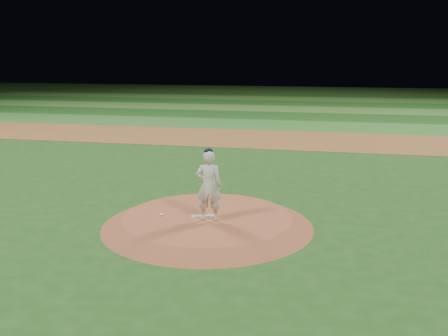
{
  "coord_description": "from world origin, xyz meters",
  "views": [
    {
      "loc": [
        3.09,
        -12.03,
        4.36
      ],
      "look_at": [
        0.0,
        2.0,
        1.1
      ],
      "focal_mm": 40.0,
      "sensor_mm": 36.0,
      "label": 1
    }
  ],
  "objects_px": {
    "pitchers_mound": "(208,221)",
    "pitcher_on_mound": "(209,185)",
    "pitching_rubber": "(203,216)",
    "rosin_bag": "(161,214)"
  },
  "relations": [
    {
      "from": "pitchers_mound",
      "to": "pitching_rubber",
      "type": "bearing_deg",
      "value": -157.98
    },
    {
      "from": "pitching_rubber",
      "to": "pitcher_on_mound",
      "type": "distance_m",
      "value": 0.96
    },
    {
      "from": "rosin_bag",
      "to": "pitcher_on_mound",
      "type": "distance_m",
      "value": 1.58
    },
    {
      "from": "rosin_bag",
      "to": "pitcher_on_mound",
      "type": "relative_size",
      "value": 0.06
    },
    {
      "from": "pitchers_mound",
      "to": "pitching_rubber",
      "type": "xyz_separation_m",
      "value": [
        -0.11,
        -0.05,
        0.14
      ]
    },
    {
      "from": "pitching_rubber",
      "to": "pitcher_on_mound",
      "type": "bearing_deg",
      "value": -66.98
    },
    {
      "from": "pitchers_mound",
      "to": "pitcher_on_mound",
      "type": "bearing_deg",
      "value": -68.79
    },
    {
      "from": "pitching_rubber",
      "to": "pitcher_on_mound",
      "type": "relative_size",
      "value": 0.33
    },
    {
      "from": "pitching_rubber",
      "to": "rosin_bag",
      "type": "distance_m",
      "value": 1.09
    },
    {
      "from": "rosin_bag",
      "to": "pitcher_on_mound",
      "type": "height_order",
      "value": "pitcher_on_mound"
    }
  ]
}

